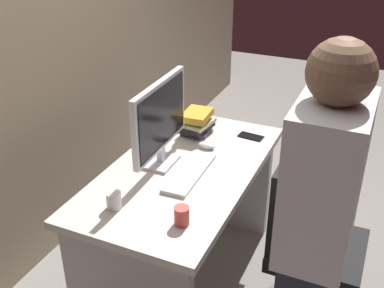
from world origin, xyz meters
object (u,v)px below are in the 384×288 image
monitor (160,119)px  desk (184,206)px  mouse (207,145)px  cell_phone (251,136)px  office_chair (306,252)px  keyboard (190,173)px  cup_near_keyboard (182,216)px  person_at_desk (314,247)px  book_stack (197,122)px  cup_by_monitor (114,200)px

monitor → desk: bearing=-86.5°
mouse → cell_phone: 0.30m
office_chair → monitor: bearing=90.4°
keyboard → cup_near_keyboard: bearing=-162.0°
desk → person_at_desk: 0.94m
person_at_desk → mouse: person_at_desk is taller
cup_near_keyboard → book_stack: 0.89m
cup_near_keyboard → keyboard: bearing=19.7°
monitor → cup_by_monitor: bearing=178.6°
office_chair → person_at_desk: bearing=-169.8°
keyboard → mouse: size_ratio=4.30×
monitor → cell_phone: monitor is taller
monitor → mouse: monitor is taller
person_at_desk → monitor: 1.00m
keyboard → cell_phone: bearing=-18.1°
keyboard → book_stack: size_ratio=1.90×
monitor → book_stack: bearing=-3.6°
person_at_desk → book_stack: size_ratio=7.24×
cup_near_keyboard → cell_phone: cup_near_keyboard is taller
monitor → mouse: 0.38m
office_chair → mouse: bearing=68.8°
mouse → cell_phone: mouse is taller
desk → keyboard: (-0.05, -0.06, 0.25)m
book_stack → keyboard: bearing=-161.0°
monitor → book_stack: monitor is taller
office_chair → book_stack: size_ratio=4.15×
person_at_desk → mouse: (0.70, 0.73, -0.07)m
keyboard → book_stack: book_stack is taller
mouse → cup_near_keyboard: 0.70m
mouse → book_stack: 0.21m
person_at_desk → office_chair: bearing=10.2°
person_at_desk → keyboard: bearing=59.7°
cup_near_keyboard → cup_by_monitor: bearing=93.2°
mouse → cup_by_monitor: 0.72m
cup_by_monitor → cell_phone: (0.93, -0.35, -0.04)m
monitor → cell_phone: 0.65m
office_chair → cup_by_monitor: office_chair is taller
desk → mouse: 0.36m
office_chair → cell_phone: office_chair is taller
office_chair → cup_by_monitor: 1.00m
monitor → cup_by_monitor: 0.49m
person_at_desk → keyboard: 0.81m
desk → person_at_desk: bearing=-121.0°
office_chair → cup_near_keyboard: bearing=132.0°
office_chair → person_at_desk: person_at_desk is taller
cup_near_keyboard → book_stack: bearing=19.3°
monitor → keyboard: size_ratio=1.26×
office_chair → cup_near_keyboard: (-0.43, 0.48, 0.37)m
office_chair → cup_near_keyboard: 0.75m
cup_by_monitor → book_stack: 0.86m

